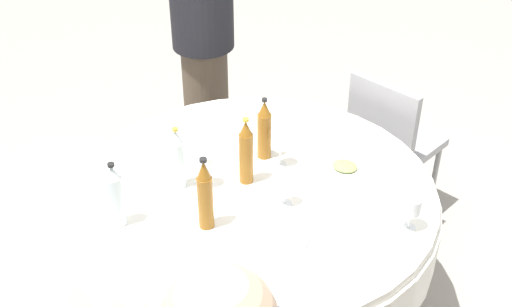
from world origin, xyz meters
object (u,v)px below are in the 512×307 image
at_px(wine_glass_mid, 280,143).
at_px(chair_outer, 390,137).
at_px(bottle_amber_east, 205,195).
at_px(bottle_amber_mid, 246,153).
at_px(bottle_clear_south, 116,196).
at_px(wine_glass_rear, 285,185).
at_px(wine_glass_north, 203,164).
at_px(wine_glass_outer, 411,207).
at_px(plate_far, 312,125).
at_px(plate_left, 278,237).
at_px(dining_table, 256,213).
at_px(bottle_amber_right, 264,130).
at_px(person_south, 204,52).
at_px(bottle_clear_north, 177,159).
at_px(plate_near, 178,141).
at_px(plate_inner, 345,169).

bearing_deg(wine_glass_mid, chair_outer, 72.98).
xyz_separation_m(bottle_amber_east, bottle_amber_mid, (-0.01, 0.32, -0.00)).
relative_size(bottle_clear_south, wine_glass_rear, 2.04).
relative_size(wine_glass_north, wine_glass_outer, 1.05).
distance_m(wine_glass_mid, plate_far, 0.37).
distance_m(plate_far, chair_outer, 0.56).
distance_m(bottle_amber_east, plate_far, 0.86).
relative_size(wine_glass_outer, plate_left, 0.63).
xyz_separation_m(dining_table, bottle_amber_right, (-0.08, 0.21, 0.28)).
distance_m(wine_glass_north, person_south, 1.12).
bearing_deg(bottle_amber_mid, person_south, 132.80).
height_order(wine_glass_mid, person_south, person_south).
xyz_separation_m(bottle_amber_east, bottle_clear_north, (-0.24, 0.16, -0.01)).
bearing_deg(bottle_amber_east, wine_glass_north, 125.71).
distance_m(wine_glass_outer, person_south, 1.64).
relative_size(plate_near, plate_left, 1.05).
xyz_separation_m(bottle_amber_right, plate_left, (0.32, -0.45, -0.13)).
xyz_separation_m(bottle_amber_mid, wine_glass_north, (-0.14, -0.11, -0.04)).
distance_m(bottle_clear_north, chair_outer, 1.30).
xyz_separation_m(wine_glass_north, chair_outer, (0.44, 1.08, -0.33)).
bearing_deg(plate_inner, wine_glass_mid, -159.62).
xyz_separation_m(bottle_amber_east, person_south, (-0.78, 1.14, -0.07)).
bearing_deg(bottle_clear_north, plate_near, 126.36).
distance_m(wine_glass_mid, chair_outer, 0.89).
height_order(wine_glass_north, plate_inner, wine_glass_north).
bearing_deg(bottle_amber_mid, wine_glass_rear, -14.85).
relative_size(wine_glass_mid, plate_near, 0.65).
bearing_deg(bottle_amber_right, wine_glass_north, -109.53).
bearing_deg(bottle_amber_right, plate_inner, 11.72).
bearing_deg(wine_glass_outer, wine_glass_mid, 168.92).
bearing_deg(plate_left, person_south, 134.39).
bearing_deg(wine_glass_outer, person_south, 152.03).
xyz_separation_m(bottle_clear_south, plate_left, (0.57, 0.23, -0.12)).
distance_m(wine_glass_rear, chair_outer, 1.07).
relative_size(wine_glass_outer, plate_inner, 0.60).
bearing_deg(bottle_clear_north, bottle_amber_mid, 36.69).
bearing_deg(plate_far, plate_inner, -42.24).
xyz_separation_m(bottle_amber_east, wine_glass_north, (-0.15, 0.21, -0.04)).
bearing_deg(bottle_amber_east, plate_far, 87.52).
relative_size(bottle_clear_north, wine_glass_outer, 1.98).
relative_size(dining_table, chair_outer, 1.76).
bearing_deg(plate_near, dining_table, -12.93).
bearing_deg(wine_glass_mid, wine_glass_rear, -57.38).
xyz_separation_m(plate_inner, plate_far, (-0.28, 0.25, -0.00)).
bearing_deg(bottle_amber_mid, plate_far, 84.39).
distance_m(bottle_clear_north, person_south, 1.13).
xyz_separation_m(wine_glass_mid, wine_glass_rear, (0.15, -0.23, -0.02)).
relative_size(bottle_amber_east, bottle_amber_mid, 1.02).
distance_m(wine_glass_north, plate_inner, 0.61).
bearing_deg(wine_glass_outer, bottle_amber_mid, -175.81).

